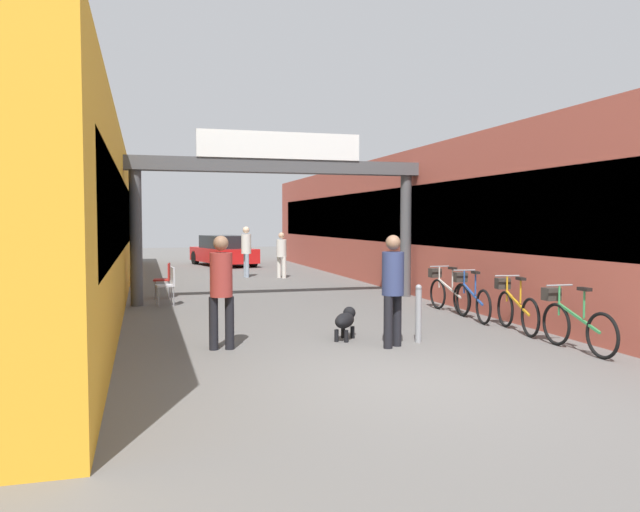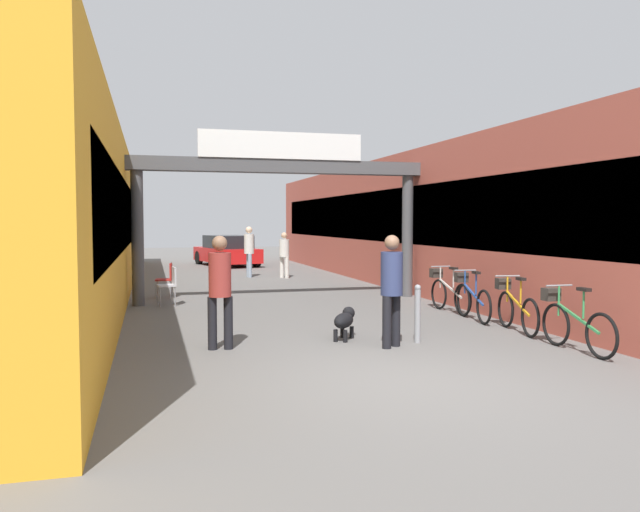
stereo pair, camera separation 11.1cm
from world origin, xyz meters
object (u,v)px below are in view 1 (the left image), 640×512
object	(u,v)px
cafe_chair_aluminium_nearer	(168,282)
parked_car_red	(224,251)
pedestrian_companion	(221,284)
cafe_chair_red_farther	(165,277)
bicycle_blue_third	(471,298)
pedestrian_carrying_crate	(282,252)
pedestrian_with_dog	(393,283)
bicycle_green_nearest	(573,322)
dog_on_leash	(346,320)
bicycle_orange_second	(515,307)
pedestrian_elderly_walking	(246,248)
bollard_post_metal	(418,313)
bicycle_silver_farthest	(447,291)

from	to	relation	value
cafe_chair_aluminium_nearer	parked_car_red	size ratio (longest dim) A/B	0.21
pedestrian_companion	cafe_chair_red_farther	bearing A→B (deg)	95.20
cafe_chair_red_farther	parked_car_red	bearing A→B (deg)	75.64
bicycle_blue_third	cafe_chair_aluminium_nearer	world-z (taller)	bicycle_blue_third
pedestrian_companion	pedestrian_carrying_crate	bearing A→B (deg)	73.34
bicycle_blue_third	cafe_chair_aluminium_nearer	bearing A→B (deg)	146.98
cafe_chair_aluminium_nearer	pedestrian_with_dog	bearing A→B (deg)	-61.54
pedestrian_companion	bicycle_green_nearest	xyz separation A→B (m)	(5.11, -1.50, -0.56)
pedestrian_companion	cafe_chair_aluminium_nearer	size ratio (longest dim) A/B	1.95
cafe_chair_aluminium_nearer	dog_on_leash	bearing A→B (deg)	-62.11
bicycle_orange_second	cafe_chair_red_farther	bearing A→B (deg)	131.65
pedestrian_elderly_walking	bicycle_green_nearest	size ratio (longest dim) A/B	1.04
bicycle_green_nearest	parked_car_red	bearing A→B (deg)	98.43
pedestrian_with_dog	cafe_chair_red_farther	world-z (taller)	pedestrian_with_dog
pedestrian_companion	bicycle_blue_third	bearing A→B (deg)	17.18
pedestrian_companion	bollard_post_metal	bearing A→B (deg)	-5.66
pedestrian_elderly_walking	bicycle_silver_farthest	xyz separation A→B (m)	(2.86, -9.38, -0.58)
bicycle_orange_second	parked_car_red	size ratio (longest dim) A/B	0.39
pedestrian_companion	dog_on_leash	distance (m)	2.19
bicycle_silver_farthest	pedestrian_companion	bearing A→B (deg)	-152.47
pedestrian_with_dog	bicycle_silver_farthest	size ratio (longest dim) A/B	1.03
pedestrian_with_dog	pedestrian_companion	xyz separation A→B (m)	(-2.57, 0.54, -0.00)
pedestrian_elderly_walking	bicycle_silver_farthest	bearing A→B (deg)	-73.02
pedestrian_carrying_crate	bicycle_blue_third	world-z (taller)	pedestrian_carrying_crate
bicycle_blue_third	cafe_chair_red_farther	distance (m)	7.72
bollard_post_metal	cafe_chair_red_farther	bearing A→B (deg)	117.82
pedestrian_with_dog	parked_car_red	size ratio (longest dim) A/B	0.40
bicycle_blue_third	cafe_chair_red_farther	world-z (taller)	bicycle_blue_third
pedestrian_elderly_walking	bicycle_blue_third	world-z (taller)	pedestrian_elderly_walking
pedestrian_carrying_crate	dog_on_leash	bearing A→B (deg)	-96.90
bicycle_orange_second	parked_car_red	distance (m)	17.93
bicycle_orange_second	bicycle_silver_farthest	xyz separation A→B (m)	(-0.04, 2.49, 0.00)
pedestrian_with_dog	bicycle_blue_third	world-z (taller)	pedestrian_with_dog
pedestrian_with_dog	pedestrian_carrying_crate	world-z (taller)	pedestrian_with_dog
cafe_chair_aluminium_nearer	cafe_chair_red_farther	xyz separation A→B (m)	(-0.03, 1.47, 0.00)
bollard_post_metal	pedestrian_companion	bearing A→B (deg)	174.34
bollard_post_metal	cafe_chair_aluminium_nearer	xyz separation A→B (m)	(-3.70, 5.59, 0.06)
bollard_post_metal	parked_car_red	bearing A→B (deg)	92.76
pedestrian_with_dog	parked_car_red	xyz separation A→B (m)	(-0.34, 18.42, -0.36)
bicycle_orange_second	cafe_chair_red_farther	size ratio (longest dim) A/B	1.88
pedestrian_elderly_walking	bicycle_blue_third	bearing A→B (deg)	-75.02
bicycle_blue_third	bollard_post_metal	size ratio (longest dim) A/B	1.79
pedestrian_with_dog	bicycle_silver_farthest	world-z (taller)	pedestrian_with_dog
dog_on_leash	parked_car_red	xyz separation A→B (m)	(0.17, 17.62, 0.32)
bicycle_silver_farthest	bollard_post_metal	world-z (taller)	bicycle_silver_farthest
pedestrian_carrying_crate	bicycle_green_nearest	xyz separation A→B (m)	(1.69, -12.92, -0.45)
bicycle_orange_second	cafe_chair_aluminium_nearer	size ratio (longest dim) A/B	1.88
dog_on_leash	bicycle_orange_second	xyz separation A→B (m)	(3.14, -0.06, 0.12)
bollard_post_metal	parked_car_red	distance (m)	18.21
bicycle_silver_farthest	bollard_post_metal	distance (m)	3.64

